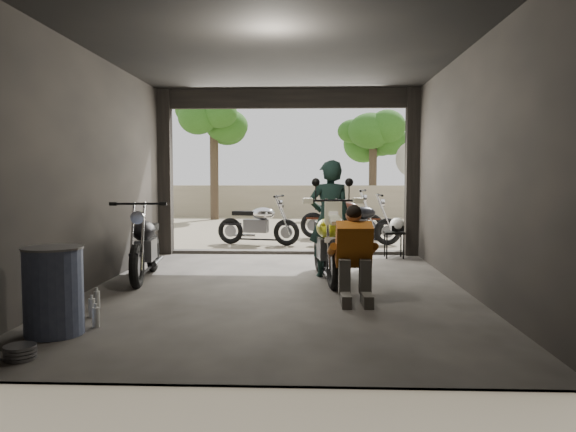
# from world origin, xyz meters

# --- Properties ---
(ground) EXTENTS (80.00, 80.00, 0.00)m
(ground) POSITION_xyz_m (0.00, 0.00, 0.00)
(ground) COLOR #7A6D56
(ground) RESTS_ON ground
(garage) EXTENTS (7.00, 7.13, 3.20)m
(garage) POSITION_xyz_m (0.00, 0.55, 1.28)
(garage) COLOR #2D2B28
(garage) RESTS_ON ground
(boundary_wall) EXTENTS (18.00, 0.30, 1.20)m
(boundary_wall) POSITION_xyz_m (0.00, 14.00, 0.60)
(boundary_wall) COLOR gray
(boundary_wall) RESTS_ON ground
(tree_left) EXTENTS (2.20, 2.20, 5.60)m
(tree_left) POSITION_xyz_m (-3.00, 12.50, 3.99)
(tree_left) COLOR #382B1E
(tree_left) RESTS_ON ground
(tree_right) EXTENTS (2.20, 2.20, 5.00)m
(tree_right) POSITION_xyz_m (2.80, 14.00, 3.56)
(tree_right) COLOR #382B1E
(tree_right) RESTS_ON ground
(main_bike) EXTENTS (0.98, 1.95, 1.25)m
(main_bike) POSITION_xyz_m (0.68, 0.71, 0.62)
(main_bike) COLOR beige
(main_bike) RESTS_ON ground
(left_bike) EXTENTS (0.93, 1.82, 1.18)m
(left_bike) POSITION_xyz_m (-1.99, 0.69, 0.59)
(left_bike) COLOR black
(left_bike) RESTS_ON ground
(outside_bike_a) EXTENTS (1.76, 1.02, 1.12)m
(outside_bike_a) POSITION_xyz_m (-0.73, 5.03, 0.56)
(outside_bike_a) COLOR black
(outside_bike_a) RESTS_ON ground
(outside_bike_b) EXTENTS (1.93, 1.16, 1.22)m
(outside_bike_b) POSITION_xyz_m (1.20, 6.27, 0.61)
(outside_bike_b) COLOR #401B0F
(outside_bike_b) RESTS_ON ground
(outside_bike_c) EXTENTS (1.71, 0.73, 1.15)m
(outside_bike_c) POSITION_xyz_m (1.49, 5.06, 0.57)
(outside_bike_c) COLOR black
(outside_bike_c) RESTS_ON ground
(rider) EXTENTS (0.72, 0.55, 1.78)m
(rider) POSITION_xyz_m (0.73, 1.01, 0.89)
(rider) COLOR #152A28
(rider) RESTS_ON ground
(mechanic) EXTENTS (0.60, 0.80, 1.14)m
(mechanic) POSITION_xyz_m (0.98, -0.76, 0.57)
(mechanic) COLOR #BA6418
(mechanic) RESTS_ON ground
(stool) EXTENTS (0.37, 0.37, 0.51)m
(stool) POSITION_xyz_m (2.00, 3.00, 0.43)
(stool) COLOR black
(stool) RESTS_ON ground
(helmet) EXTENTS (0.33, 0.34, 0.26)m
(helmet) POSITION_xyz_m (2.06, 3.03, 0.64)
(helmet) COLOR white
(helmet) RESTS_ON stool
(oil_drum) EXTENTS (0.67, 0.67, 0.85)m
(oil_drum) POSITION_xyz_m (-2.00, -2.26, 0.43)
(oil_drum) COLOR #3F4A6B
(oil_drum) RESTS_ON ground
(sign_post) EXTENTS (0.76, 0.08, 2.27)m
(sign_post) POSITION_xyz_m (2.56, 4.21, 1.52)
(sign_post) COLOR black
(sign_post) RESTS_ON ground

